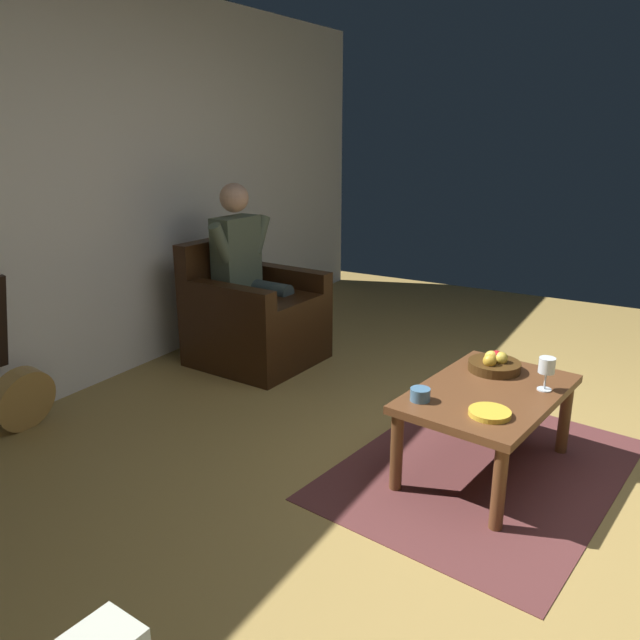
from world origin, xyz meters
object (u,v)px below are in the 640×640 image
at_px(armchair, 253,319).
at_px(guitar, 21,392).
at_px(decorative_dish, 490,413).
at_px(fruit_bowl, 494,364).
at_px(wine_glass_near, 547,367).
at_px(coffee_table, 488,402).
at_px(person_seated, 248,269).
at_px(candle_jar, 420,395).

xyz_separation_m(armchair, guitar, (1.56, -0.49, -0.10)).
bearing_deg(decorative_dish, armchair, -115.61).
height_order(armchair, fruit_bowl, armchair).
bearing_deg(wine_glass_near, guitar, -68.86).
height_order(coffee_table, decorative_dish, decorative_dish).
height_order(armchair, person_seated, person_seated).
relative_size(wine_glass_near, candle_jar, 1.77).
bearing_deg(decorative_dish, candle_jar, -88.79).
relative_size(guitar, wine_glass_near, 6.20).
relative_size(person_seated, fruit_bowl, 4.76).
distance_m(person_seated, coffee_table, 2.09).
height_order(person_seated, candle_jar, person_seated).
height_order(fruit_bowl, candle_jar, fruit_bowl).
relative_size(guitar, decorative_dish, 5.52).
relative_size(armchair, decorative_dish, 4.73).
distance_m(armchair, guitar, 1.64).
bearing_deg(wine_glass_near, decorative_dish, -19.94).
bearing_deg(decorative_dish, wine_glass_near, 160.06).
xyz_separation_m(armchair, candle_jar, (0.97, 1.67, 0.15)).
bearing_deg(guitar, coffee_table, 110.20).
distance_m(guitar, candle_jar, 2.25).
xyz_separation_m(guitar, wine_glass_near, (-1.02, 2.64, 0.33)).
xyz_separation_m(wine_glass_near, decorative_dish, (0.41, -0.15, -0.11)).
xyz_separation_m(person_seated, wine_glass_near, (0.55, 2.18, -0.14)).
distance_m(guitar, wine_glass_near, 2.85).
xyz_separation_m(person_seated, candle_jar, (0.97, 1.70, -0.22)).
xyz_separation_m(guitar, decorative_dish, (-0.61, 2.49, 0.22)).
relative_size(fruit_bowl, candle_jar, 2.87).
bearing_deg(fruit_bowl, guitar, -64.03).
relative_size(coffee_table, guitar, 0.99).
bearing_deg(wine_glass_near, armchair, -104.21).
height_order(guitar, candle_jar, guitar).
height_order(armchair, decorative_dish, armchair).
bearing_deg(armchair, candle_jar, 63.77).
distance_m(guitar, decorative_dish, 2.57).
relative_size(armchair, coffee_table, 0.86).
distance_m(armchair, decorative_dish, 2.22).
distance_m(fruit_bowl, decorative_dish, 0.56).
distance_m(armchair, fruit_bowl, 1.92).
xyz_separation_m(armchair, person_seated, (-0.00, -0.03, 0.37)).
bearing_deg(fruit_bowl, decorative_dish, 13.65).
distance_m(armchair, candle_jar, 1.94).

